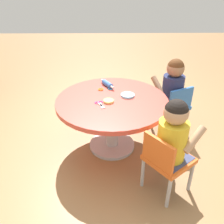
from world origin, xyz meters
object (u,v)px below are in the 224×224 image
(child_chair_left, at_px, (166,160))
(seated_child_left, at_px, (173,133))
(craft_table, at_px, (112,110))
(seated_child_right, at_px, (173,84))
(craft_scissors, at_px, (100,104))
(child_chair_right, at_px, (173,106))
(rolling_pin, at_px, (107,84))

(child_chair_left, distance_m, seated_child_left, 0.23)
(craft_table, xyz_separation_m, child_chair_left, (-0.56, -0.39, -0.11))
(child_chair_left, xyz_separation_m, seated_child_right, (0.86, -0.22, 0.23))
(child_chair_left, distance_m, craft_scissors, 0.72)
(seated_child_right, bearing_deg, craft_table, 116.01)
(seated_child_left, relative_size, child_chair_right, 0.95)
(craft_table, relative_size, rolling_pin, 4.77)
(child_chair_left, xyz_separation_m, rolling_pin, (0.84, 0.43, 0.24))
(seated_child_left, distance_m, rolling_pin, 0.94)
(craft_table, bearing_deg, seated_child_right, -63.99)
(child_chair_left, distance_m, seated_child_right, 0.91)
(seated_child_left, distance_m, child_chair_right, 0.85)
(seated_child_right, distance_m, rolling_pin, 0.65)
(seated_child_left, distance_m, seated_child_right, 0.85)
(child_chair_left, relative_size, craft_scissors, 3.76)
(child_chair_right, bearing_deg, seated_child_right, 25.58)
(child_chair_right, relative_size, seated_child_right, 1.05)
(child_chair_right, relative_size, rolling_pin, 2.56)
(seated_child_left, bearing_deg, craft_table, 38.13)
(craft_table, bearing_deg, rolling_pin, 8.34)
(seated_child_right, bearing_deg, craft_scissors, 118.12)
(seated_child_left, xyz_separation_m, child_chair_right, (0.80, -0.21, -0.23))
(seated_child_right, relative_size, craft_scissors, 3.58)
(child_chair_left, relative_size, seated_child_right, 1.05)
(craft_scissors, bearing_deg, craft_table, -51.24)
(seated_child_left, bearing_deg, rolling_pin, 29.40)
(craft_scissors, bearing_deg, rolling_pin, -9.83)
(craft_table, distance_m, child_chair_right, 0.69)
(seated_child_right, xyz_separation_m, rolling_pin, (-0.01, 0.65, 0.01))
(craft_table, bearing_deg, child_chair_left, -145.24)
(seated_child_left, height_order, craft_scissors, seated_child_left)
(craft_scissors, bearing_deg, child_chair_right, -64.70)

